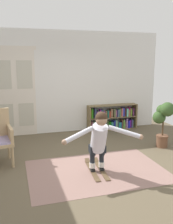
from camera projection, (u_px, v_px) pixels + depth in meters
The scene contains 8 objects.
ground_plane at pixel (87, 165), 4.97m from camera, with size 7.20×7.20×0.00m, color brown.
back_wall at pixel (61, 83), 7.12m from camera, with size 6.00×0.10×2.90m, color silver.
double_door at pixel (15, 92), 6.75m from camera, with size 1.22×0.05×2.45m.
rug at pixel (97, 171), 4.73m from camera, with size 2.58×1.74×0.01m, color #8D6B62.
bookshelf at pixel (112, 118), 7.57m from camera, with size 1.54×0.30×0.76m.
potted_plant at pixel (163, 119), 5.94m from camera, with size 0.43×0.48×1.11m.
skis_pair at pixel (96, 169), 4.76m from camera, with size 0.34×0.96×0.07m.
person_skier at pixel (99, 137), 4.44m from camera, with size 1.42×0.66×1.13m.
Camera 1 is at (-1.34, -4.46, 2.05)m, focal length 39.84 mm.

